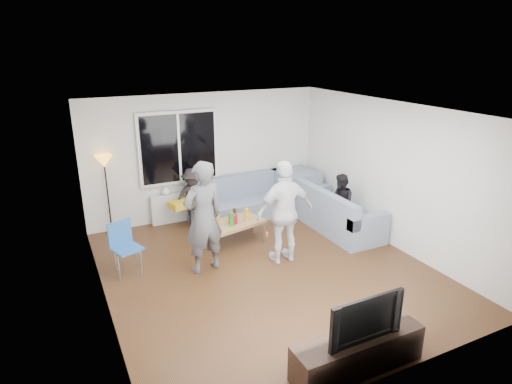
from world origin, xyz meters
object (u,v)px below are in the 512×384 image
sofa_back_section (243,198)px  spectator_right (341,203)px  television (361,315)px  spectator_back (193,197)px  side_chair (127,249)px  tv_console (358,353)px  sofa_right_section (338,209)px  player_right (285,212)px  floor_lamp (108,195)px  player_left (203,218)px  coffee_table (234,232)px

sofa_back_section → spectator_right: (1.40, -1.49, 0.15)m
sofa_back_section → television: television is taller
spectator_back → television: (0.34, -4.80, 0.11)m
side_chair → spectator_right: bearing=-20.9°
tv_console → television: 0.49m
sofa_right_section → television: television is taller
side_chair → player_right: bearing=-35.2°
side_chair → tv_console: 3.88m
floor_lamp → spectator_back: 1.62m
sofa_right_section → spectator_back: (-2.49, 1.46, 0.18)m
player_right → player_left: bearing=-10.5°
tv_console → coffee_table: bearing=88.8°
floor_lamp → tv_console: size_ratio=0.97×
player_right → spectator_back: size_ratio=1.46×
sofa_back_section → spectator_right: size_ratio=2.00×
player_left → spectator_right: 2.96m
sofa_right_section → player_left: bearing=97.7°
sofa_right_section → spectator_right: spectator_right is taller
sofa_back_section → player_right: player_right is taller
player_right → spectator_right: 1.73m
sofa_back_section → side_chair: bearing=-152.3°
sofa_back_section → spectator_back: bearing=178.4°
floor_lamp → spectator_right: size_ratio=1.35×
coffee_table → tv_console: tv_console is taller
sofa_right_section → player_left: size_ratio=1.08×
floor_lamp → coffee_table: bearing=-35.6°
player_right → spectator_back: player_right is taller
spectator_back → player_left: bearing=-96.6°
coffee_table → television: television is taller
player_right → tv_console: 2.82m
floor_lamp → television: 5.48m
sofa_right_section → television: 3.99m
sofa_right_section → floor_lamp: size_ratio=1.28×
television → spectator_back: bearing=94.0°
floor_lamp → spectator_right: (4.07, -1.86, -0.20)m
sofa_back_section → player_left: 2.43m
side_chair → television: bearing=-80.0°
sofa_right_section → tv_console: 3.98m
player_right → spectator_right: bearing=-158.8°
sofa_right_section → tv_console: (-2.16, -3.34, -0.20)m
player_right → television: player_right is taller
tv_console → television: bearing=0.0°
coffee_table → tv_console: size_ratio=0.69×
side_chair → tv_console: side_chair is taller
sofa_back_section → floor_lamp: size_ratio=1.47×
sofa_back_section → spectator_right: 2.05m
floor_lamp → tv_console: 5.51m
sofa_back_section → spectator_right: spectator_right is taller
player_left → spectator_back: size_ratio=1.54×
sofa_right_section → player_right: size_ratio=1.14×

